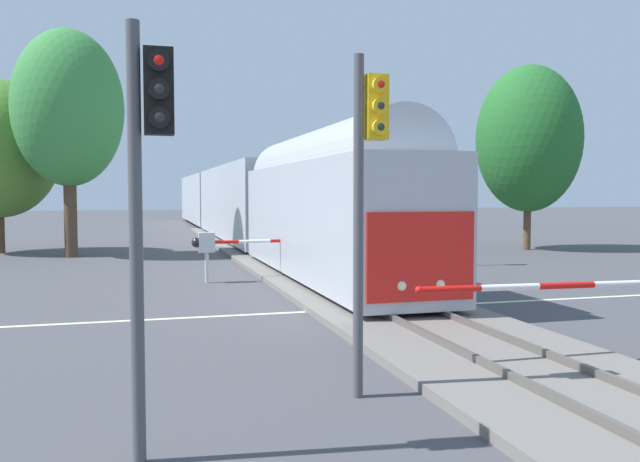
{
  "coord_description": "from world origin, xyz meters",
  "views": [
    {
      "loc": [
        -6.5,
        -17.01,
        3.21
      ],
      "look_at": [
        -0.95,
        3.01,
        2.0
      ],
      "focal_mm": 36.89,
      "sensor_mm": 36.0,
      "label": 1
    }
  ],
  "objects_px": {
    "traffic_signal_far_side": "(420,174)",
    "traffic_signal_median": "(367,169)",
    "maple_right_background": "(529,139)",
    "commuter_train": "(237,200)",
    "traffic_signal_near_left": "(147,170)",
    "crossing_gate_far": "(228,244)",
    "oak_behind_train": "(68,109)"
  },
  "relations": [
    {
      "from": "traffic_signal_far_side",
      "to": "traffic_signal_median",
      "type": "bearing_deg",
      "value": -116.62
    },
    {
      "from": "maple_right_background",
      "to": "traffic_signal_far_side",
      "type": "bearing_deg",
      "value": -146.21
    },
    {
      "from": "commuter_train",
      "to": "traffic_signal_near_left",
      "type": "distance_m",
      "value": 37.37
    },
    {
      "from": "traffic_signal_near_left",
      "to": "traffic_signal_far_side",
      "type": "height_order",
      "value": "traffic_signal_far_side"
    },
    {
      "from": "crossing_gate_far",
      "to": "oak_behind_train",
      "type": "relative_size",
      "value": 0.56
    },
    {
      "from": "traffic_signal_near_left",
      "to": "maple_right_background",
      "type": "xyz_separation_m",
      "value": [
        21.08,
        24.66,
        2.75
      ]
    },
    {
      "from": "traffic_signal_far_side",
      "to": "crossing_gate_far",
      "type": "bearing_deg",
      "value": -162.39
    },
    {
      "from": "traffic_signal_near_left",
      "to": "commuter_train",
      "type": "bearing_deg",
      "value": 80.14
    },
    {
      "from": "commuter_train",
      "to": "traffic_signal_median",
      "type": "height_order",
      "value": "commuter_train"
    },
    {
      "from": "commuter_train",
      "to": "traffic_signal_median",
      "type": "relative_size",
      "value": 12.1
    },
    {
      "from": "crossing_gate_far",
      "to": "traffic_signal_far_side",
      "type": "height_order",
      "value": "traffic_signal_far_side"
    },
    {
      "from": "crossing_gate_far",
      "to": "traffic_signal_far_side",
      "type": "xyz_separation_m",
      "value": [
        8.68,
        2.75,
        2.62
      ]
    },
    {
      "from": "crossing_gate_far",
      "to": "traffic_signal_near_left",
      "type": "relative_size",
      "value": 1.23
    },
    {
      "from": "commuter_train",
      "to": "traffic_signal_median",
      "type": "bearing_deg",
      "value": -95.01
    },
    {
      "from": "commuter_train",
      "to": "maple_right_background",
      "type": "distance_m",
      "value": 19.38
    },
    {
      "from": "commuter_train",
      "to": "oak_behind_train",
      "type": "xyz_separation_m",
      "value": [
        -9.75,
        -9.93,
        4.63
      ]
    },
    {
      "from": "commuter_train",
      "to": "oak_behind_train",
      "type": "distance_m",
      "value": 14.67
    },
    {
      "from": "commuter_train",
      "to": "traffic_signal_far_side",
      "type": "bearing_deg",
      "value": -74.08
    },
    {
      "from": "maple_right_background",
      "to": "commuter_train",
      "type": "bearing_deg",
      "value": 140.37
    },
    {
      "from": "oak_behind_train",
      "to": "maple_right_background",
      "type": "relative_size",
      "value": 1.09
    },
    {
      "from": "traffic_signal_far_side",
      "to": "oak_behind_train",
      "type": "relative_size",
      "value": 0.53
    },
    {
      "from": "traffic_signal_median",
      "to": "maple_right_background",
      "type": "height_order",
      "value": "maple_right_background"
    },
    {
      "from": "traffic_signal_near_left",
      "to": "oak_behind_train",
      "type": "height_order",
      "value": "oak_behind_train"
    },
    {
      "from": "crossing_gate_far",
      "to": "maple_right_background",
      "type": "bearing_deg",
      "value": 26.59
    },
    {
      "from": "commuter_train",
      "to": "maple_right_background",
      "type": "xyz_separation_m",
      "value": [
        14.68,
        -12.16,
        3.51
      ]
    },
    {
      "from": "traffic_signal_far_side",
      "to": "oak_behind_train",
      "type": "height_order",
      "value": "oak_behind_train"
    },
    {
      "from": "commuter_train",
      "to": "crossing_gate_far",
      "type": "height_order",
      "value": "commuter_train"
    },
    {
      "from": "commuter_train",
      "to": "traffic_signal_near_left",
      "type": "bearing_deg",
      "value": -99.86
    },
    {
      "from": "traffic_signal_median",
      "to": "commuter_train",
      "type": "bearing_deg",
      "value": 84.99
    },
    {
      "from": "traffic_signal_far_side",
      "to": "traffic_signal_near_left",
      "type": "bearing_deg",
      "value": -122.43
    },
    {
      "from": "traffic_signal_near_left",
      "to": "oak_behind_train",
      "type": "relative_size",
      "value": 0.46
    },
    {
      "from": "commuter_train",
      "to": "traffic_signal_median",
      "type": "xyz_separation_m",
      "value": [
        -3.08,
        -35.11,
        0.85
      ]
    }
  ]
}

